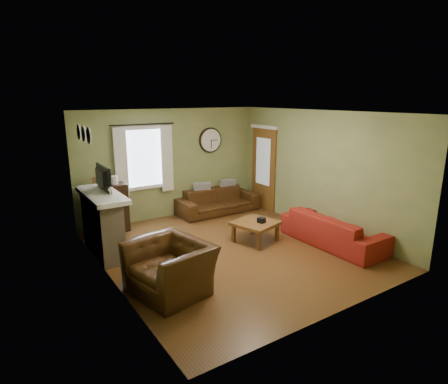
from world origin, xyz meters
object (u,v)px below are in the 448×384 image
sofa_red (333,229)px  armchair (170,268)px  sofa_brown (218,201)px  bookshelf (106,209)px  coffee_table (255,232)px

sofa_red → armchair: armchair is taller
sofa_brown → sofa_red: size_ratio=0.97×
bookshelf → sofa_red: (3.55, -3.13, -0.21)m
sofa_red → coffee_table: bearing=50.8°
bookshelf → coffee_table: size_ratio=1.34×
sofa_brown → sofa_red: bearing=-75.8°
bookshelf → coffee_table: 3.22m
armchair → coffee_table: armchair is taller
bookshelf → sofa_brown: (2.78, -0.07, -0.22)m
sofa_brown → armchair: bearing=-132.4°
armchair → sofa_red: bearing=77.0°
sofa_brown → armchair: size_ratio=1.76×
sofa_brown → coffee_table: 2.13m
sofa_brown → coffee_table: (-0.41, -2.09, -0.09)m
sofa_brown → armchair: (-2.72, -2.99, 0.08)m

